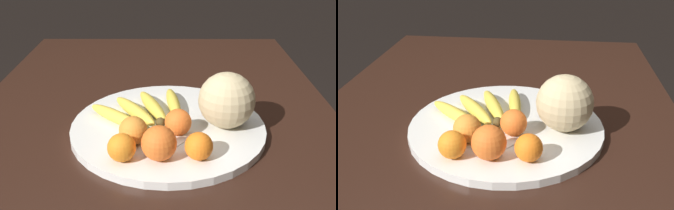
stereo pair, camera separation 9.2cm
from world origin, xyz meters
TOP-DOWN VIEW (x-y plane):
  - kitchen_table at (0.00, 0.00)m, footprint 1.60×0.97m
  - fruit_bowl at (-0.02, 0.04)m, footprint 0.47×0.47m
  - melon at (-0.02, 0.18)m, footprint 0.13×0.13m
  - banana_bunch at (-0.07, -0.02)m, footprint 0.23×0.24m
  - orange_front_left at (0.12, 0.10)m, footprint 0.06×0.06m
  - orange_front_right at (0.13, -0.05)m, footprint 0.06×0.06m
  - orange_mid_center at (0.03, 0.06)m, footprint 0.06×0.06m
  - orange_back_left at (0.06, -0.04)m, footprint 0.06×0.06m
  - orange_back_right at (0.13, 0.02)m, footprint 0.07×0.07m
  - produce_tag at (0.07, 0.06)m, footprint 0.07×0.06m

SIDE VIEW (x-z plane):
  - kitchen_table at x=0.00m, z-range 0.29..1.06m
  - fruit_bowl at x=-0.02m, z-range 0.77..0.79m
  - produce_tag at x=0.07m, z-range 0.78..0.79m
  - banana_bunch at x=-0.07m, z-range 0.78..0.82m
  - orange_front_left at x=0.12m, z-range 0.78..0.84m
  - orange_front_right at x=0.13m, z-range 0.78..0.84m
  - orange_mid_center at x=0.03m, z-range 0.78..0.85m
  - orange_back_left at x=0.06m, z-range 0.78..0.85m
  - orange_back_right at x=0.13m, z-range 0.78..0.86m
  - melon at x=-0.02m, z-range 0.78..0.92m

